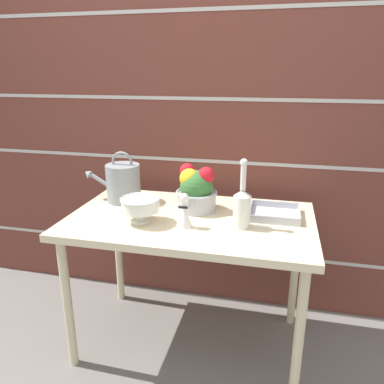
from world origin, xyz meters
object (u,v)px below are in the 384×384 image
glass_decanter (242,205)px  flower_planter (196,190)px  wire_tray (274,214)px  figurine_vase (183,213)px  watering_can (123,182)px  crystal_pedestal_bowl (140,205)px

glass_decanter → flower_planter: bearing=146.3°
wire_tray → figurine_vase: bearing=-150.5°
glass_decanter → wire_tray: glass_decanter is taller
watering_can → flower_planter: 0.42m
watering_can → wire_tray: size_ratio=1.33×
crystal_pedestal_bowl → wire_tray: 0.66m
watering_can → glass_decanter: size_ratio=1.02×
crystal_pedestal_bowl → figurine_vase: bearing=-1.7°
crystal_pedestal_bowl → glass_decanter: bearing=6.5°
crystal_pedestal_bowl → flower_planter: size_ratio=0.79×
figurine_vase → wire_tray: figurine_vase is taller
crystal_pedestal_bowl → glass_decanter: 0.48m
watering_can → crystal_pedestal_bowl: watering_can is taller
glass_decanter → crystal_pedestal_bowl: bearing=-173.5°
wire_tray → glass_decanter: bearing=-130.5°
wire_tray → crystal_pedestal_bowl: bearing=-160.1°
flower_planter → wire_tray: bearing=0.1°
watering_can → glass_decanter: (0.68, -0.21, -0.00)m
glass_decanter → watering_can: bearing=162.5°
crystal_pedestal_bowl → watering_can: bearing=127.2°
figurine_vase → watering_can: bearing=146.6°
watering_can → crystal_pedestal_bowl: size_ratio=1.75×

